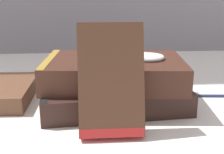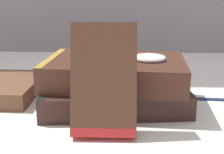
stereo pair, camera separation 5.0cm
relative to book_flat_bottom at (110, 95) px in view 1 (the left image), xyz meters
name	(u,v)px [view 1 (the left image)]	position (x,y,z in m)	size (l,w,h in m)	color
ground_plane	(86,114)	(-0.04, -0.03, -0.02)	(3.00, 3.00, 0.00)	white
book_flat_bottom	(110,95)	(0.00, 0.00, 0.00)	(0.25, 0.17, 0.04)	#331E19
book_flat_top	(111,71)	(0.00, 0.01, 0.04)	(0.24, 0.17, 0.04)	#422319
book_leaning_front	(111,84)	(-0.01, -0.10, 0.05)	(0.09, 0.06, 0.15)	#4C2D1E
pocket_watch	(148,57)	(0.06, 0.00, 0.06)	(0.05, 0.06, 0.01)	white
fountain_pen	(224,95)	(0.21, 0.03, -0.01)	(0.13, 0.02, 0.01)	#1E284C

